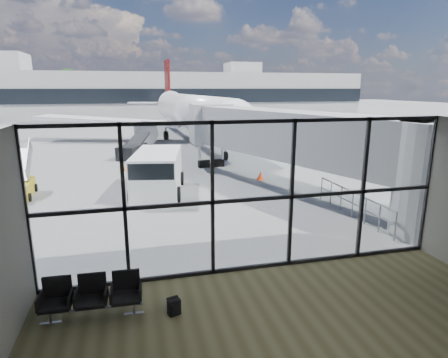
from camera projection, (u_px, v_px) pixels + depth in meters
name	position (u px, v px, depth m)	size (l,w,h in m)	color
ground	(158.00, 130.00, 49.08)	(220.00, 220.00, 0.00)	slate
lounge_shell	(344.00, 255.00, 6.19)	(12.02, 8.01, 4.51)	brown
glass_curtain_wall	(253.00, 198.00, 10.82)	(12.10, 0.12, 4.50)	white
jet_bridge	(303.00, 141.00, 18.51)	(8.00, 16.50, 4.33)	#999B9E
apron_railing	(353.00, 200.00, 15.78)	(0.06, 5.46, 1.11)	gray
far_terminal	(145.00, 94.00, 68.68)	(80.00, 12.20, 11.00)	#ACACA8
tree_3	(3.00, 92.00, 71.91)	(4.95, 4.95, 7.12)	#382619
tree_4	(36.00, 88.00, 73.15)	(5.61, 5.61, 8.07)	#382619
tree_5	(69.00, 85.00, 74.40)	(6.27, 6.27, 9.03)	#382619
seating_row	(92.00, 294.00, 8.90)	(2.33, 0.73, 1.03)	gray
backpack	(174.00, 307.00, 9.00)	(0.34, 0.33, 0.44)	black
airliner	(189.00, 112.00, 40.61)	(31.00, 35.92, 9.25)	silver
service_van	(157.00, 173.00, 19.13)	(3.13, 5.31, 2.18)	white
belt_loader	(133.00, 150.00, 29.09)	(2.76, 4.09, 1.79)	black
mobile_stairs	(15.00, 187.00, 18.64)	(1.86, 3.25, 2.21)	gold
traffic_cone_a	(123.00, 167.00, 24.67)	(0.40, 0.40, 0.58)	orange
traffic_cone_b	(260.00, 176.00, 22.29)	(0.38, 0.38, 0.54)	#FF380D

